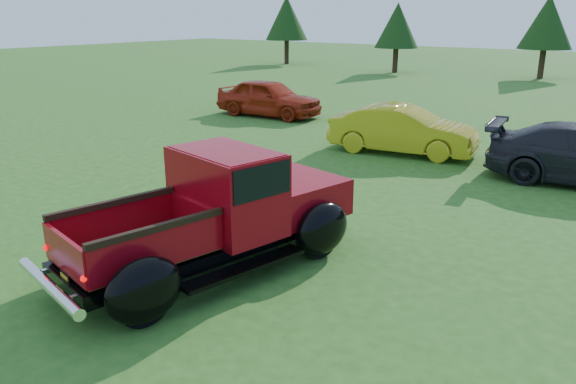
# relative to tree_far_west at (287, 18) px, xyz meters

# --- Properties ---
(ground) EXTENTS (120.00, 120.00, 0.00)m
(ground) POSITION_rel_tree_far_west_xyz_m (22.00, -30.00, -3.52)
(ground) COLOR #265418
(ground) RESTS_ON ground
(tree_far_west) EXTENTS (3.33, 3.33, 5.20)m
(tree_far_west) POSITION_rel_tree_far_west_xyz_m (0.00, 0.00, 0.00)
(tree_far_west) COLOR #332114
(tree_far_west) RESTS_ON ground
(tree_west) EXTENTS (2.94, 2.94, 4.60)m
(tree_west) POSITION_rel_tree_far_west_xyz_m (10.00, -1.00, -0.41)
(tree_west) COLOR #332114
(tree_west) RESTS_ON ground
(tree_mid_left) EXTENTS (3.20, 3.20, 5.00)m
(tree_mid_left) POSITION_rel_tree_far_west_xyz_m (19.00, 1.00, -0.14)
(tree_mid_left) COLOR #332114
(tree_mid_left) RESTS_ON ground
(pickup_truck) EXTENTS (3.26, 5.39, 1.90)m
(pickup_truck) POSITION_rel_tree_far_west_xyz_m (21.44, -30.78, -2.62)
(pickup_truck) COLOR black
(pickup_truck) RESTS_ON ground
(show_car_red) EXTENTS (4.41, 2.04, 1.46)m
(show_car_red) POSITION_rel_tree_far_west_xyz_m (13.50, -19.57, -2.79)
(show_car_red) COLOR #9A220E
(show_car_red) RESTS_ON ground
(show_car_yellow) EXTENTS (4.40, 2.14, 1.39)m
(show_car_yellow) POSITION_rel_tree_far_west_xyz_m (20.50, -22.16, -2.82)
(show_car_yellow) COLOR gold
(show_car_yellow) RESTS_ON ground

